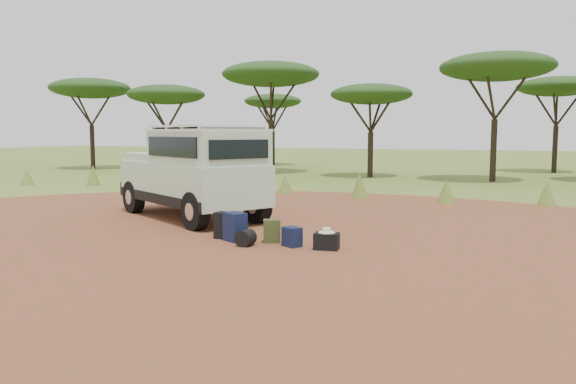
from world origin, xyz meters
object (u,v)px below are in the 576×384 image
at_px(backpack_navy, 235,227).
at_px(hard_case, 327,241).
at_px(backpack_olive, 272,231).
at_px(duffel_navy, 292,237).
at_px(walking_staff, 205,195).
at_px(backpack_black, 225,225).
at_px(safari_vehicle, 194,174).

xyz_separation_m(backpack_navy, hard_case, (2.06, -0.07, -0.14)).
height_order(backpack_olive, duffel_navy, backpack_olive).
relative_size(walking_staff, hard_case, 3.60).
height_order(backpack_black, backpack_navy, backpack_navy).
bearing_deg(backpack_black, duffel_navy, -5.85).
bearing_deg(backpack_olive, hard_case, -34.57).
relative_size(safari_vehicle, duffel_navy, 13.35).
relative_size(backpack_black, hard_case, 1.22).
relative_size(backpack_navy, duffel_navy, 1.53).
relative_size(safari_vehicle, backpack_black, 9.27).
bearing_deg(backpack_navy, backpack_black, 179.73).
bearing_deg(walking_staff, backpack_navy, -70.31).
relative_size(safari_vehicle, backpack_olive, 10.98).
bearing_deg(duffel_navy, hard_case, 30.43).
bearing_deg(hard_case, backpack_olive, 162.49).
bearing_deg(duffel_navy, backpack_black, -158.96).
relative_size(walking_staff, backpack_olive, 3.49).
xyz_separation_m(walking_staff, backpack_olive, (2.11, -0.84, -0.59)).
relative_size(safari_vehicle, walking_staff, 3.14).
bearing_deg(backpack_olive, walking_staff, 133.60).
relative_size(backpack_black, duffel_navy, 1.44).
bearing_deg(walking_staff, safari_vehicle, 95.80).
bearing_deg(walking_staff, hard_case, -50.83).
xyz_separation_m(safari_vehicle, backpack_navy, (2.51, -2.44, -0.89)).
bearing_deg(duffel_navy, walking_staff, -171.86).
bearing_deg(backpack_black, hard_case, -3.01).
height_order(backpack_navy, backpack_olive, backpack_navy).
distance_m(backpack_navy, hard_case, 2.07).
bearing_deg(backpack_olive, backpack_navy, 166.29).
distance_m(walking_staff, backpack_black, 1.38).
height_order(walking_staff, duffel_navy, walking_staff).
distance_m(walking_staff, backpack_olive, 2.34).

